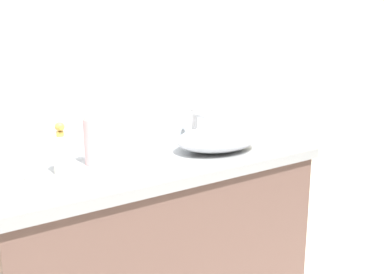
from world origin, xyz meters
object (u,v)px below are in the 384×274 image
(sink_basin, at_px, (218,139))
(lotion_bottle, at_px, (91,141))
(soap_dispenser, at_px, (61,152))
(candle_jar, at_px, (31,175))

(sink_basin, xyz_separation_m, lotion_bottle, (-0.55, 0.11, 0.04))
(soap_dispenser, distance_m, candle_jar, 0.13)
(soap_dispenser, height_order, lotion_bottle, lotion_bottle)
(sink_basin, height_order, soap_dispenser, soap_dispenser)
(sink_basin, distance_m, candle_jar, 0.79)
(candle_jar, bearing_deg, lotion_bottle, 13.25)
(lotion_bottle, height_order, candle_jar, lotion_bottle)
(sink_basin, bearing_deg, soap_dispenser, 174.61)
(sink_basin, bearing_deg, lotion_bottle, 168.14)
(soap_dispenser, height_order, candle_jar, soap_dispenser)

